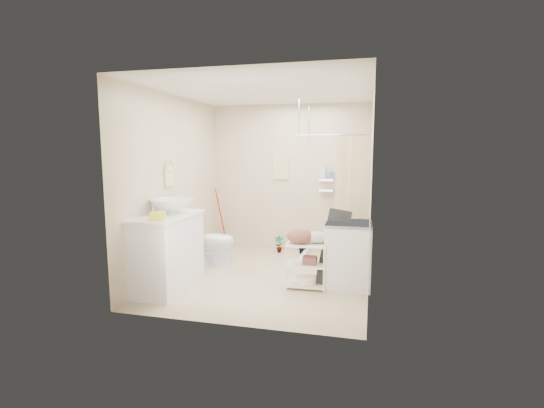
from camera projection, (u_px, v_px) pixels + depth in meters
The scene contains 23 objects.
floor at pixel (267, 277), 5.63m from camera, with size 3.20×3.20×0.00m, color beige.
ceiling at pixel (266, 90), 5.28m from camera, with size 2.80×3.20×0.04m, color silver.
wall_back at pixel (289, 179), 7.00m from camera, with size 2.80×0.04×2.60m, color beige.
wall_front at pixel (226, 201), 3.92m from camera, with size 2.80×0.04×2.60m, color beige.
wall_left at pixel (175, 185), 5.79m from camera, with size 0.04×3.20×2.60m, color beige.
wall_right at pixel (370, 189), 5.13m from camera, with size 0.04×3.20×2.60m, color beige.
vanity at pixel (166, 252), 5.12m from camera, with size 0.62×1.12×0.98m, color silver.
sink at pixel (172, 206), 5.15m from camera, with size 0.56×0.56×0.19m, color silver.
counter_basket at pixel (158, 216), 4.63m from camera, with size 0.17×0.14×0.10m, color yellow.
floor_basket at pixel (173, 288), 5.00m from camera, with size 0.26×0.20×0.14m, color yellow.
toilet at pixel (211, 240), 6.27m from camera, with size 0.43×0.75×0.77m, color white.
mop at pixel (219, 218), 7.27m from camera, with size 0.11×0.11×1.11m, color red, non-canonical shape.
potted_plant_a at pixel (279, 244), 6.98m from camera, with size 0.16×0.11×0.31m, color brown.
potted_plant_b at pixel (303, 244), 6.89m from camera, with size 0.19×0.15×0.34m, color brown.
hanging_towel at pixel (281, 168), 6.99m from camera, with size 0.28×0.03×0.42m, color #C9BA8F.
towel_ring at pixel (169, 174), 5.57m from camera, with size 0.04×0.22×0.34m, color #EDDF8E, non-canonical shape.
tp_holder at pixel (180, 223), 5.90m from camera, with size 0.08×0.12×0.14m, color white, non-canonical shape.
shower at pixel (334, 198), 6.30m from camera, with size 1.10×1.10×2.10m, color silver, non-canonical shape.
shampoo_bottle_a at pixel (324, 171), 6.76m from camera, with size 0.10×0.10×0.25m, color silver.
shampoo_bottle_b at pixel (331, 174), 6.72m from camera, with size 0.08×0.08×0.17m, color #4F62B2.
washing_machine at pixel (348, 254), 5.23m from camera, with size 0.59×0.61×0.86m, color silver.
laundry_rack at pixel (306, 261), 5.17m from camera, with size 0.52×0.31×0.72m, color white, non-canonical shape.
ironing_board at pixel (334, 247), 5.20m from camera, with size 0.30×0.09×1.06m, color black, non-canonical shape.
Camera 1 is at (1.37, -5.27, 1.80)m, focal length 26.00 mm.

